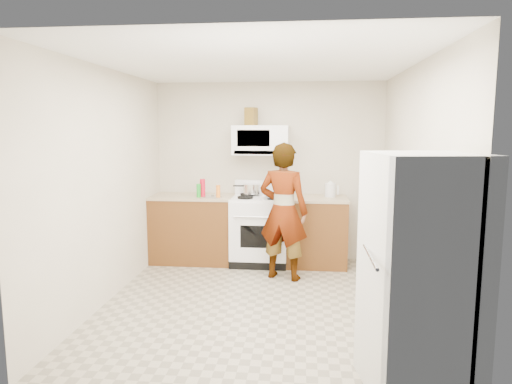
# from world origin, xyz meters

# --- Properties ---
(floor) EXTENTS (3.60, 3.60, 0.00)m
(floor) POSITION_xyz_m (0.00, 0.00, 0.00)
(floor) COLOR gray
(floor) RESTS_ON ground
(back_wall) EXTENTS (3.20, 0.02, 2.50)m
(back_wall) POSITION_xyz_m (0.00, 1.79, 1.25)
(back_wall) COLOR beige
(back_wall) RESTS_ON floor
(right_wall) EXTENTS (0.02, 3.60, 2.50)m
(right_wall) POSITION_xyz_m (1.59, 0.00, 1.25)
(right_wall) COLOR beige
(right_wall) RESTS_ON floor
(cabinet_left) EXTENTS (1.12, 0.62, 0.90)m
(cabinet_left) POSITION_xyz_m (-1.04, 1.49, 0.45)
(cabinet_left) COLOR brown
(cabinet_left) RESTS_ON floor
(counter_left) EXTENTS (1.14, 0.64, 0.03)m
(counter_left) POSITION_xyz_m (-1.04, 1.49, 0.92)
(counter_left) COLOR tan
(counter_left) RESTS_ON cabinet_left
(cabinet_right) EXTENTS (0.80, 0.62, 0.90)m
(cabinet_right) POSITION_xyz_m (0.68, 1.49, 0.45)
(cabinet_right) COLOR brown
(cabinet_right) RESTS_ON floor
(counter_right) EXTENTS (0.82, 0.64, 0.03)m
(counter_right) POSITION_xyz_m (0.68, 1.49, 0.92)
(counter_right) COLOR tan
(counter_right) RESTS_ON cabinet_right
(gas_range) EXTENTS (0.76, 0.65, 1.13)m
(gas_range) POSITION_xyz_m (-0.10, 1.48, 0.49)
(gas_range) COLOR white
(gas_range) RESTS_ON floor
(microwave) EXTENTS (0.76, 0.38, 0.40)m
(microwave) POSITION_xyz_m (-0.10, 1.61, 1.70)
(microwave) COLOR white
(microwave) RESTS_ON back_wall
(person) EXTENTS (0.71, 0.57, 1.69)m
(person) POSITION_xyz_m (0.25, 0.87, 0.85)
(person) COLOR tan
(person) RESTS_ON floor
(fridge) EXTENTS (0.81, 0.81, 1.70)m
(fridge) POSITION_xyz_m (1.31, -1.49, 0.85)
(fridge) COLOR white
(fridge) RESTS_ON floor
(kettle) EXTENTS (0.19, 0.19, 0.18)m
(kettle) POSITION_xyz_m (0.86, 1.57, 1.03)
(kettle) COLOR silver
(kettle) RESTS_ON counter_right
(jug) EXTENTS (0.18, 0.18, 0.24)m
(jug) POSITION_xyz_m (-0.23, 1.59, 2.02)
(jug) COLOR brown
(jug) RESTS_ON microwave
(saucepan) EXTENTS (0.25, 0.25, 0.13)m
(saucepan) POSITION_xyz_m (-0.23, 1.62, 1.02)
(saucepan) COLOR silver
(saucepan) RESTS_ON gas_range
(tray) EXTENTS (0.25, 0.16, 0.05)m
(tray) POSITION_xyz_m (0.06, 1.33, 0.96)
(tray) COLOR white
(tray) RESTS_ON gas_range
(bottle_spray) EXTENTS (0.09, 0.09, 0.24)m
(bottle_spray) POSITION_xyz_m (-0.87, 1.39, 1.06)
(bottle_spray) COLOR red
(bottle_spray) RESTS_ON counter_left
(bottle_hot_sauce) EXTENTS (0.06, 0.06, 0.17)m
(bottle_hot_sauce) POSITION_xyz_m (-0.64, 1.31, 1.02)
(bottle_hot_sauce) COLOR orange
(bottle_hot_sauce) RESTS_ON counter_left
(bottle_green_cap) EXTENTS (0.07, 0.07, 0.18)m
(bottle_green_cap) POSITION_xyz_m (-0.92, 1.34, 1.03)
(bottle_green_cap) COLOR green
(bottle_green_cap) RESTS_ON counter_left
(pot_lid) EXTENTS (0.28, 0.28, 0.01)m
(pot_lid) POSITION_xyz_m (-0.73, 1.34, 0.94)
(pot_lid) COLOR silver
(pot_lid) RESTS_ON counter_left
(broom) EXTENTS (0.28, 0.20, 1.45)m
(broom) POSITION_xyz_m (1.53, 1.10, 0.73)
(broom) COLOR white
(broom) RESTS_ON floor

